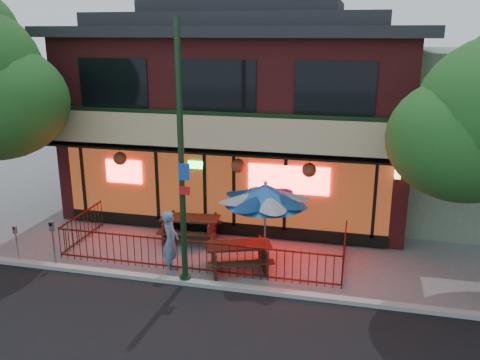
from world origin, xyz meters
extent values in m
plane|color=gray|center=(0.00, 0.00, 0.00)|extent=(80.00, 80.00, 0.00)
cube|color=#999993|center=(0.00, -0.50, 0.06)|extent=(80.00, 0.25, 0.12)
cube|color=maroon|center=(0.00, 7.20, 3.25)|extent=(12.00, 8.00, 6.50)
cube|color=#59230F|center=(0.00, 3.18, 1.65)|extent=(11.00, 0.06, 2.60)
cube|color=#FF0C0C|center=(2.30, 3.10, 2.10)|extent=(2.60, 0.04, 0.90)
cube|color=#FF0C0C|center=(-3.40, 3.10, 2.00)|extent=(1.30, 0.04, 0.80)
cube|color=tan|center=(0.00, 2.70, 3.55)|extent=(12.20, 1.33, 1.26)
cube|color=black|center=(-3.60, 3.18, 5.00)|extent=(2.40, 0.06, 1.60)
cube|color=black|center=(0.00, 3.18, 5.00)|extent=(2.40, 0.06, 1.60)
cube|color=black|center=(3.60, 3.18, 5.00)|extent=(2.40, 0.06, 1.60)
cube|color=black|center=(0.00, 3.15, 0.25)|extent=(11.00, 0.12, 0.40)
cube|color=#FFC672|center=(5.60, 3.02, 2.55)|extent=(0.18, 0.18, 0.32)
cube|color=#41140E|center=(0.00, 0.20, 0.95)|extent=(8.40, 0.04, 0.04)
cube|color=#41140E|center=(0.00, 0.20, 0.12)|extent=(8.40, 0.04, 0.04)
cube|color=#41140E|center=(-4.20, 1.50, 0.95)|extent=(0.04, 2.60, 0.04)
cube|color=#41140E|center=(4.20, 1.50, 0.95)|extent=(0.04, 2.60, 0.04)
cylinder|color=#41140E|center=(0.00, 0.20, 0.50)|extent=(0.02, 0.02, 1.00)
cylinder|color=#163219|center=(0.00, -0.40, 3.50)|extent=(0.16, 0.16, 7.00)
cylinder|color=#163219|center=(0.00, -0.40, 0.10)|extent=(0.32, 0.32, 0.20)
cube|color=#194CB2|center=(0.12, -0.55, 3.20)|extent=(0.30, 0.02, 0.45)
cube|color=red|center=(0.12, -0.55, 2.70)|extent=(0.30, 0.02, 0.22)
cube|color=#3E2216|center=(-1.53, 2.33, 0.39)|extent=(0.19, 1.36, 0.78)
cube|color=#3E2216|center=(-0.07, 2.47, 0.39)|extent=(0.19, 1.36, 0.78)
cube|color=#3E2216|center=(-0.80, 2.40, 0.78)|extent=(1.96, 0.97, 0.06)
cube|color=#3E2216|center=(-0.74, 1.83, 0.46)|extent=(1.91, 0.48, 0.05)
cube|color=#3E2216|center=(-0.86, 2.97, 0.46)|extent=(1.91, 0.48, 0.05)
cube|color=#361C13|center=(0.58, 0.44, 0.38)|extent=(0.53, 1.27, 0.76)
cube|color=#361C13|center=(1.92, 0.96, 0.38)|extent=(0.53, 1.27, 0.76)
cube|color=#361C13|center=(1.25, 0.70, 0.76)|extent=(2.00, 1.38, 0.06)
cube|color=#361C13|center=(1.45, 0.17, 0.45)|extent=(1.82, 0.93, 0.05)
cube|color=#361C13|center=(1.05, 1.23, 0.45)|extent=(1.82, 0.93, 0.05)
cylinder|color=gray|center=(1.94, 1.03, 1.20)|extent=(0.05, 0.05, 2.41)
cone|color=#1B5197|center=(1.94, 1.03, 2.24)|extent=(2.30, 2.30, 0.60)
sphere|color=gray|center=(1.94, 1.03, 2.57)|extent=(0.11, 0.11, 0.11)
imported|color=teal|center=(-0.58, 0.10, 0.92)|extent=(0.55, 0.74, 1.84)
cylinder|color=gray|center=(-4.00, -0.40, 0.58)|extent=(0.05, 0.05, 1.16)
cube|color=gray|center=(-4.00, -0.40, 1.28)|extent=(0.16, 0.14, 0.29)
cube|color=black|center=(-4.00, -0.45, 1.35)|extent=(0.08, 0.03, 0.11)
cylinder|color=#93959B|center=(-5.24, -0.40, 0.47)|extent=(0.04, 0.04, 0.95)
cube|color=#93959B|center=(-5.24, -0.40, 1.05)|extent=(0.12, 0.11, 0.24)
cube|color=black|center=(-5.24, -0.44, 1.10)|extent=(0.07, 0.02, 0.09)
camera|label=1|loc=(4.40, -12.33, 6.65)|focal=38.00mm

